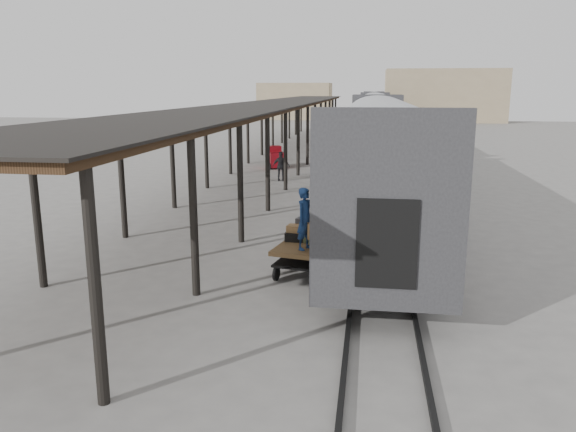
{
  "coord_description": "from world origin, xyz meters",
  "views": [
    {
      "loc": [
        2.81,
        -14.73,
        5.0
      ],
      "look_at": [
        0.71,
        -0.31,
        1.7
      ],
      "focal_mm": 35.0,
      "sensor_mm": 36.0,
      "label": 1
    }
  ],
  "objects_px": {
    "porter": "(305,219)",
    "pedestrian": "(281,166)",
    "baggage_cart": "(305,250)",
    "luggage_tug": "(275,158)"
  },
  "relations": [
    {
      "from": "baggage_cart",
      "to": "luggage_tug",
      "type": "distance_m",
      "value": 21.33
    },
    {
      "from": "baggage_cart",
      "to": "porter",
      "type": "xyz_separation_m",
      "value": [
        0.07,
        -0.65,
        1.04
      ]
    },
    {
      "from": "baggage_cart",
      "to": "pedestrian",
      "type": "xyz_separation_m",
      "value": [
        -3.16,
        15.68,
        0.17
      ]
    },
    {
      "from": "luggage_tug",
      "to": "porter",
      "type": "relative_size",
      "value": 1.1
    },
    {
      "from": "porter",
      "to": "pedestrian",
      "type": "xyz_separation_m",
      "value": [
        -3.22,
        16.33,
        -0.87
      ]
    },
    {
      "from": "baggage_cart",
      "to": "porter",
      "type": "distance_m",
      "value": 1.22
    },
    {
      "from": "pedestrian",
      "to": "porter",
      "type": "bearing_deg",
      "value": 97.54
    },
    {
      "from": "porter",
      "to": "pedestrian",
      "type": "distance_m",
      "value": 16.67
    },
    {
      "from": "luggage_tug",
      "to": "porter",
      "type": "distance_m",
      "value": 22.0
    },
    {
      "from": "baggage_cart",
      "to": "pedestrian",
      "type": "distance_m",
      "value": 16.0
    }
  ]
}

